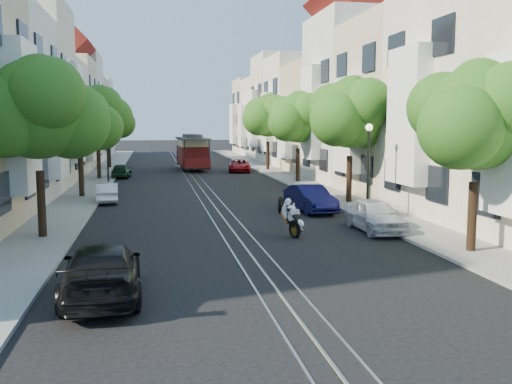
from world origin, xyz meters
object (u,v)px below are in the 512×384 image
tree_e_b (352,115)px  tree_w_a (39,111)px  lamp_east (368,156)px  parked_car_w_mid (107,193)px  parked_car_e_mid (310,199)px  parked_car_w_near (102,271)px  parked_car_w_far (121,171)px  tree_e_a (479,120)px  tree_w_c (98,113)px  parked_car_e_far (239,166)px  tree_w_b (80,122)px  lamp_west (107,144)px  parked_car_e_near (375,215)px  tree_e_d (269,117)px  cable_car (192,151)px  sportbike_rider (289,214)px  tree_w_d (109,120)px  tree_e_c (299,119)px

tree_e_b → tree_w_a: bearing=-154.1°
lamp_east → parked_car_w_mid: 14.44m
parked_car_e_mid → parked_car_w_mid: size_ratio=1.22×
parked_car_w_near → tree_w_a: bearing=-72.8°
tree_e_b → parked_car_w_far: size_ratio=1.99×
tree_e_a → lamp_east: 7.26m
tree_w_c → tree_e_b: bearing=-48.0°
tree_e_a → parked_car_e_far: (-2.86, 32.94, -3.84)m
tree_w_b → parked_car_e_far: 20.05m
lamp_west → parked_car_e_near: (11.90, -20.67, -2.19)m
tree_w_a → parked_car_e_near: bearing=-2.9°
parked_car_e_near → parked_car_w_mid: parked_car_e_near is taller
lamp_east → parked_car_e_mid: lamp_east is taller
parked_car_w_near → tree_e_b: bearing=-130.8°
tree_e_d → parked_car_e_mid: bearing=-96.7°
tree_e_a → tree_e_d: size_ratio=0.92×
lamp_east → tree_e_d: bearing=88.0°
parked_car_e_far → parked_car_w_far: size_ratio=1.19×
cable_car → sportbike_rider: bearing=-90.0°
lamp_west → tree_w_b: bearing=-96.0°
parked_car_w_mid → parked_car_w_far: size_ratio=0.96×
tree_w_a → tree_w_c: (0.00, 23.00, 0.34)m
tree_w_d → cable_car: bearing=-19.9°
parked_car_e_mid → parked_car_w_near: parked_car_w_near is taller
tree_e_a → tree_w_a: (-14.40, 5.00, 0.34)m
tree_w_a → tree_w_d: tree_w_a is taller
parked_car_w_far → tree_e_a: bearing=117.5°
tree_e_c → parked_car_e_far: 11.11m
tree_e_b → parked_car_w_mid: tree_e_b is taller
tree_e_d → parked_car_e_mid: 24.83m
tree_e_c → parked_car_e_near: tree_e_c is taller
lamp_west → parked_car_w_mid: bearing=-86.1°
parked_car_w_near → tree_e_c: bearing=-116.8°
parked_car_w_mid → lamp_west: bearing=-89.8°
tree_e_b → tree_e_d: (0.00, 22.00, 0.13)m
parked_car_e_far → lamp_east: bearing=-79.3°
parked_car_e_near → parked_car_e_far: size_ratio=0.96×
parked_car_w_far → cable_car: bearing=-127.4°
lamp_east → parked_car_e_near: (-0.70, -2.67, -2.19)m
tree_e_c → cable_car: tree_e_c is taller
tree_w_c → lamp_east: bearing=-57.4°
cable_car → parked_car_w_near: size_ratio=1.70×
lamp_east → lamp_west: (-12.60, 18.00, 0.00)m
tree_w_c → tree_w_a: bearing=-90.0°
parked_car_w_near → tree_w_d: bearing=-88.6°
lamp_east → parked_car_e_far: bearing=94.2°
tree_w_a → tree_w_d: (-0.00, 34.00, -0.13)m
tree_w_b → tree_w_c: bearing=90.0°
tree_w_c → cable_car: tree_w_c is taller
tree_w_c → tree_e_c: bearing=-19.1°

